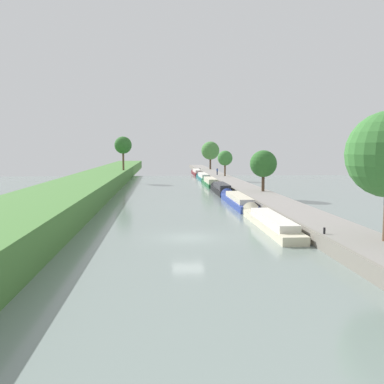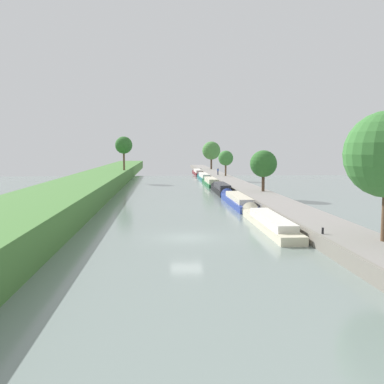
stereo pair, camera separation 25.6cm
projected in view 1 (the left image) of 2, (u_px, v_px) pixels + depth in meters
ground_plane at (188, 238)px, 34.20m from camera, size 160.00×160.00×0.00m
left_grassy_bank at (15, 224)px, 33.10m from camera, size 8.42×260.00×2.59m
right_towpath at (328, 230)px, 34.98m from camera, size 4.50×260.00×1.02m
stone_quay at (299, 230)px, 34.81m from camera, size 0.25×260.00×1.07m
narrowboat_cream at (268, 221)px, 39.03m from camera, size 2.03×15.86×1.93m
narrowboat_blue at (237, 200)px, 54.67m from camera, size 2.05×16.01×1.98m
narrowboat_black at (221, 189)px, 69.32m from camera, size 1.99×13.13×2.17m
narrowboat_green at (210, 182)px, 84.20m from camera, size 2.05×14.39×2.16m
narrowboat_teal at (203, 177)px, 100.21m from camera, size 1.90×16.48×2.06m
narrowboat_maroon at (196, 172)px, 117.85m from camera, size 1.89×16.08×2.02m
tree_rightbank_midnear at (263, 164)px, 60.98m from camera, size 3.80×3.80×5.82m
tree_rightbank_midfar at (225, 158)px, 95.52m from camera, size 3.32×3.32×5.65m
tree_rightbank_far at (210, 151)px, 128.10m from camera, size 5.39×5.39×8.22m
tree_leftbank_downstream at (123, 145)px, 89.94m from camera, size 3.59×3.59×7.02m
person_walking at (217, 171)px, 100.04m from camera, size 0.34×0.34×1.66m
mooring_bollard_near at (324, 231)px, 30.58m from camera, size 0.16×0.16×0.45m
mooring_bollard_far at (200, 169)px, 125.64m from camera, size 0.16×0.16×0.45m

